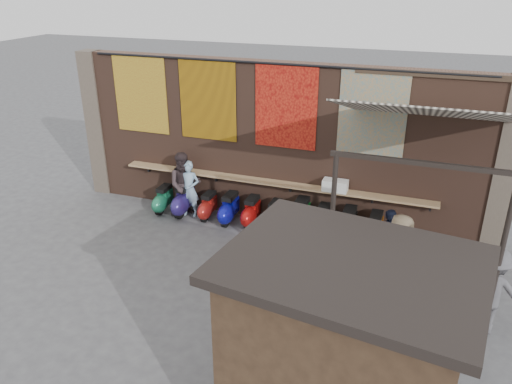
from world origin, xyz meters
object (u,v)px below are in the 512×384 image
shopper_grey (490,290)px  diner_left (189,189)px  scooter_stool_0 (163,199)px  scooter_stool_3 (229,209)px  scooter_stool_7 (323,222)px  scooter_stool_9 (375,230)px  scooter_stool_4 (251,212)px  scooter_stool_8 (348,226)px  scooter_stool_6 (300,217)px  shopper_tan (398,255)px  diner_right (185,184)px  shopper_navy (389,243)px  scooter_stool_2 (208,206)px  market_stall (343,365)px  scooter_stool_1 (184,200)px  shelf_box (335,185)px  scooter_stool_5 (274,216)px

shopper_grey → diner_left: bearing=-23.2°
scooter_stool_0 → scooter_stool_3: bearing=-0.5°
scooter_stool_7 → scooter_stool_9: 1.23m
scooter_stool_7 → scooter_stool_9: bearing=0.4°
scooter_stool_4 → scooter_stool_8: bearing=0.3°
scooter_stool_6 → scooter_stool_7: (0.57, -0.04, -0.03)m
scooter_stool_6 → shopper_tan: 3.07m
scooter_stool_3 → diner_right: 1.34m
shopper_navy → shopper_tan: size_ratio=0.88×
diner_right → scooter_stool_9: bearing=-30.3°
scooter_stool_2 → diner_right: (-0.64, -0.00, 0.52)m
shopper_tan → market_stall: size_ratio=0.61×
diner_right → shopper_grey: diner_right is taller
shopper_navy → diner_left: bearing=-50.7°
scooter_stool_1 → shopper_grey: 7.58m
shelf_box → scooter_stool_1: bearing=-175.6°
scooter_stool_8 → scooter_stool_9: scooter_stool_8 is taller
shopper_tan → scooter_stool_1: bearing=100.6°
scooter_stool_3 → shopper_tan: bearing=-22.2°
scooter_stool_5 → diner_right: (-2.44, -0.01, 0.51)m
shelf_box → scooter_stool_0: 4.60m
scooter_stool_2 → shopper_tan: bearing=-20.1°
scooter_stool_7 → scooter_stool_4: bearing=-179.9°
diner_right → shopper_grey: 7.52m
scooter_stool_1 → scooter_stool_5: (2.49, 0.01, -0.05)m
diner_right → market_stall: bearing=-78.5°
diner_left → scooter_stool_0: bearing=178.4°
scooter_stool_0 → shopper_navy: 6.06m
scooter_stool_4 → shopper_grey: bearing=-24.4°
scooter_stool_2 → scooter_stool_8: scooter_stool_8 is taller
scooter_stool_4 → diner_right: size_ratio=0.44×
scooter_stool_0 → scooter_stool_3: 1.90m
scooter_stool_5 → shopper_navy: (2.85, -1.17, 0.40)m
scooter_stool_5 → scooter_stool_7: (1.21, -0.00, 0.03)m
scooter_stool_5 → shopper_tan: bearing=-30.3°
scooter_stool_3 → scooter_stool_7: size_ratio=0.98×
scooter_stool_1 → scooter_stool_6: (3.14, 0.05, 0.02)m
scooter_stool_7 → market_stall: size_ratio=0.29×
shopper_tan → scooter_stool_0: bearing=102.5°
scooter_stool_9 → shopper_grey: bearing=-47.1°
scooter_stool_9 → diner_right: bearing=-179.7°
diner_left → shopper_grey: shopper_grey is taller
scooter_stool_8 → scooter_stool_2: bearing=-179.7°
scooter_stool_5 → scooter_stool_7: bearing=-0.1°
scooter_stool_3 → diner_left: diner_left is taller
diner_right → scooter_stool_8: bearing=-30.3°
shopper_grey → shopper_tan: (-1.62, 0.61, 0.03)m
scooter_stool_3 → scooter_stool_8: (3.01, 0.07, 0.02)m
scooter_stool_1 → shopper_grey: bearing=-18.4°
scooter_stool_0 → scooter_stool_7: (4.30, 0.04, 0.04)m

